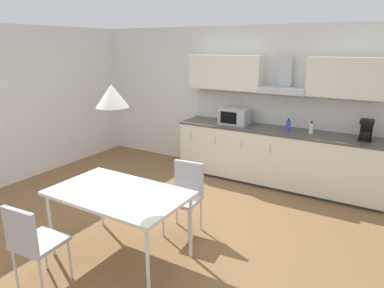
{
  "coord_description": "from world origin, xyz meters",
  "views": [
    {
      "loc": [
        2.49,
        -3.05,
        2.23
      ],
      "look_at": [
        0.33,
        0.58,
        1.0
      ],
      "focal_mm": 32.0,
      "sensor_mm": 36.0,
      "label": 1
    }
  ],
  "objects_px": {
    "microwave": "(235,116)",
    "pendant_lamp": "(112,96)",
    "dining_table": "(118,196)",
    "bottle_white": "(311,128)",
    "chair_far_right": "(185,191)",
    "chair_near_left": "(32,239)",
    "coffee_maker": "(366,130)",
    "bottle_blue": "(288,126)"
  },
  "relations": [
    {
      "from": "microwave",
      "to": "pendant_lamp",
      "type": "xyz_separation_m",
      "value": [
        -0.04,
        -2.85,
        0.7
      ]
    },
    {
      "from": "microwave",
      "to": "dining_table",
      "type": "height_order",
      "value": "microwave"
    },
    {
      "from": "bottle_white",
      "to": "dining_table",
      "type": "relative_size",
      "value": 0.14
    },
    {
      "from": "chair_far_right",
      "to": "bottle_white",
      "type": "bearing_deg",
      "value": 64.14
    },
    {
      "from": "chair_near_left",
      "to": "pendant_lamp",
      "type": "bearing_deg",
      "value": 68.72
    },
    {
      "from": "chair_near_left",
      "to": "bottle_white",
      "type": "bearing_deg",
      "value": 66.14
    },
    {
      "from": "coffee_maker",
      "to": "chair_far_right",
      "type": "height_order",
      "value": "coffee_maker"
    },
    {
      "from": "chair_far_right",
      "to": "microwave",
      "type": "bearing_deg",
      "value": 97.66
    },
    {
      "from": "coffee_maker",
      "to": "chair_near_left",
      "type": "relative_size",
      "value": 0.34
    },
    {
      "from": "bottle_blue",
      "to": "bottle_white",
      "type": "bearing_deg",
      "value": 1.16
    },
    {
      "from": "bottle_white",
      "to": "dining_table",
      "type": "xyz_separation_m",
      "value": [
        -1.31,
        -2.86,
        -0.29
      ]
    },
    {
      "from": "microwave",
      "to": "bottle_white",
      "type": "bearing_deg",
      "value": 0.21
    },
    {
      "from": "chair_near_left",
      "to": "chair_far_right",
      "type": "bearing_deg",
      "value": 68.74
    },
    {
      "from": "dining_table",
      "to": "chair_near_left",
      "type": "bearing_deg",
      "value": -111.28
    },
    {
      "from": "pendant_lamp",
      "to": "coffee_maker",
      "type": "bearing_deg",
      "value": 54.52
    },
    {
      "from": "coffee_maker",
      "to": "dining_table",
      "type": "relative_size",
      "value": 0.21
    },
    {
      "from": "bottle_white",
      "to": "pendant_lamp",
      "type": "bearing_deg",
      "value": -114.58
    },
    {
      "from": "bottle_blue",
      "to": "bottle_white",
      "type": "relative_size",
      "value": 1.01
    },
    {
      "from": "bottle_white",
      "to": "chair_far_right",
      "type": "bearing_deg",
      "value": -115.86
    },
    {
      "from": "microwave",
      "to": "bottle_white",
      "type": "height_order",
      "value": "microwave"
    },
    {
      "from": "chair_far_right",
      "to": "coffee_maker",
      "type": "bearing_deg",
      "value": 49.96
    },
    {
      "from": "microwave",
      "to": "pendant_lamp",
      "type": "distance_m",
      "value": 2.94
    },
    {
      "from": "pendant_lamp",
      "to": "chair_near_left",
      "type": "bearing_deg",
      "value": -111.28
    },
    {
      "from": "coffee_maker",
      "to": "chair_near_left",
      "type": "distance_m",
      "value": 4.42
    },
    {
      "from": "bottle_blue",
      "to": "chair_near_left",
      "type": "height_order",
      "value": "bottle_blue"
    },
    {
      "from": "bottle_white",
      "to": "chair_far_right",
      "type": "distance_m",
      "value": 2.32
    },
    {
      "from": "bottle_blue",
      "to": "chair_near_left",
      "type": "xyz_separation_m",
      "value": [
        -1.27,
        -3.66,
        -0.47
      ]
    },
    {
      "from": "microwave",
      "to": "chair_near_left",
      "type": "bearing_deg",
      "value": -95.58
    },
    {
      "from": "dining_table",
      "to": "pendant_lamp",
      "type": "height_order",
      "value": "pendant_lamp"
    },
    {
      "from": "bottle_blue",
      "to": "chair_far_right",
      "type": "xyz_separation_m",
      "value": [
        -0.64,
        -2.04,
        -0.47
      ]
    },
    {
      "from": "microwave",
      "to": "bottle_white",
      "type": "distance_m",
      "value": 1.27
    },
    {
      "from": "bottle_white",
      "to": "chair_near_left",
      "type": "relative_size",
      "value": 0.23
    },
    {
      "from": "microwave",
      "to": "coffee_maker",
      "type": "distance_m",
      "value": 2.01
    },
    {
      "from": "microwave",
      "to": "dining_table",
      "type": "xyz_separation_m",
      "value": [
        -0.04,
        -2.85,
        -0.35
      ]
    },
    {
      "from": "pendant_lamp",
      "to": "chair_far_right",
      "type": "bearing_deg",
      "value": 68.75
    },
    {
      "from": "bottle_blue",
      "to": "chair_near_left",
      "type": "bearing_deg",
      "value": -109.18
    },
    {
      "from": "dining_table",
      "to": "chair_far_right",
      "type": "height_order",
      "value": "chair_far_right"
    },
    {
      "from": "microwave",
      "to": "coffee_maker",
      "type": "relative_size",
      "value": 1.6
    },
    {
      "from": "bottle_white",
      "to": "chair_far_right",
      "type": "height_order",
      "value": "bottle_white"
    },
    {
      "from": "coffee_maker",
      "to": "microwave",
      "type": "bearing_deg",
      "value": -179.25
    },
    {
      "from": "microwave",
      "to": "bottle_blue",
      "type": "distance_m",
      "value": 0.92
    },
    {
      "from": "bottle_white",
      "to": "bottle_blue",
      "type": "bearing_deg",
      "value": -178.84
    }
  ]
}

